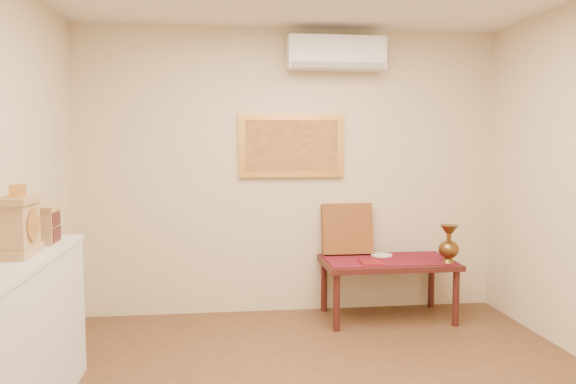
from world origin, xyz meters
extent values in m
cube|color=beige|center=(0.00, 2.25, 1.35)|extent=(4.00, 0.02, 2.70)
cube|color=maroon|center=(0.85, 1.88, 0.55)|extent=(1.14, 0.59, 0.01)
cylinder|color=white|center=(0.84, 2.04, 0.56)|extent=(0.20, 0.20, 0.01)
cube|color=maroon|center=(0.65, 1.74, 0.56)|extent=(0.18, 0.25, 0.01)
cube|color=#5E1C12|center=(0.53, 2.16, 0.80)|extent=(0.49, 0.20, 0.50)
cube|color=silver|center=(-1.82, 0.00, 0.47)|extent=(0.35, 2.00, 0.95)
cube|color=silver|center=(-1.82, 0.00, 0.96)|extent=(0.37, 2.02, 0.03)
cube|color=tan|center=(-1.83, 0.28, 1.00)|extent=(0.16, 0.36, 0.05)
cube|color=tan|center=(-1.83, 0.28, 1.16)|extent=(0.14, 0.30, 0.25)
cylinder|color=beige|center=(-1.75, 0.28, 1.16)|extent=(0.01, 0.17, 0.17)
cylinder|color=gold|center=(-1.75, 0.28, 1.16)|extent=(0.01, 0.19, 0.19)
cube|color=tan|center=(-1.83, 0.28, 1.30)|extent=(0.17, 0.34, 0.04)
cube|color=gold|center=(-1.83, 0.28, 1.35)|extent=(0.06, 0.11, 0.07)
cube|color=tan|center=(-1.80, 0.66, 1.09)|extent=(0.15, 0.20, 0.22)
cube|color=#431714|center=(-1.73, 0.66, 1.04)|extent=(0.01, 0.17, 0.09)
cube|color=#431714|center=(-1.73, 0.66, 1.14)|extent=(0.01, 0.17, 0.09)
cube|color=tan|center=(-1.80, 0.66, 1.21)|extent=(0.16, 0.21, 0.02)
cube|color=#431714|center=(0.85, 1.88, 0.53)|extent=(1.20, 0.70, 0.05)
cylinder|color=#431714|center=(0.31, 1.59, 0.25)|extent=(0.06, 0.06, 0.50)
cylinder|color=#431714|center=(1.39, 1.59, 0.25)|extent=(0.06, 0.06, 0.50)
cylinder|color=#431714|center=(0.31, 2.17, 0.25)|extent=(0.06, 0.06, 0.50)
cylinder|color=#431714|center=(1.39, 2.17, 0.25)|extent=(0.06, 0.06, 0.50)
cube|color=gold|center=(0.00, 2.23, 1.60)|extent=(1.00, 0.05, 0.60)
cube|color=#B5763F|center=(0.00, 2.20, 1.60)|extent=(0.88, 0.01, 0.48)
cube|color=white|center=(0.40, 2.12, 2.45)|extent=(0.90, 0.24, 0.30)
cube|color=gray|center=(0.40, 2.00, 2.33)|extent=(0.86, 0.02, 0.05)
camera|label=1|loc=(-0.69, -3.06, 1.62)|focal=35.00mm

